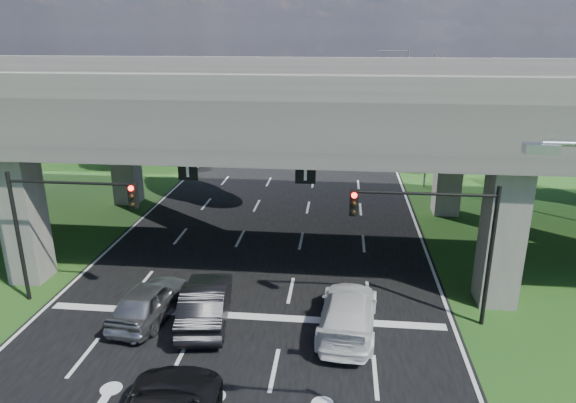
% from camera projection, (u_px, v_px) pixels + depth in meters
% --- Properties ---
extents(ground, '(160.00, 160.00, 0.00)m').
position_uv_depth(ground, '(225.00, 367.00, 18.64)').
color(ground, '#1D4C18').
rests_on(ground, ground).
extents(road, '(18.00, 120.00, 0.03)m').
position_uv_depth(road, '(265.00, 254.00, 28.07)').
color(road, black).
rests_on(road, ground).
extents(overpass, '(80.00, 15.00, 10.00)m').
position_uv_depth(overpass, '(269.00, 104.00, 27.46)').
color(overpass, '#3E3B38').
rests_on(overpass, ground).
extents(warehouse, '(20.00, 10.00, 4.00)m').
position_uv_depth(warehouse, '(54.00, 128.00, 53.61)').
color(warehouse, '#9E9E99').
rests_on(warehouse, ground).
extents(signal_right, '(5.76, 0.54, 6.00)m').
position_uv_depth(signal_right, '(437.00, 229.00, 20.26)').
color(signal_right, black).
rests_on(signal_right, ground).
extents(signal_left, '(5.76, 0.54, 6.00)m').
position_uv_depth(signal_left, '(61.00, 215.00, 21.81)').
color(signal_left, black).
rests_on(signal_left, ground).
extents(streetlight_far, '(3.38, 0.25, 10.00)m').
position_uv_depth(streetlight_far, '(425.00, 112.00, 38.44)').
color(streetlight_far, gray).
rests_on(streetlight_far, ground).
extents(streetlight_beyond, '(3.38, 0.25, 10.00)m').
position_uv_depth(streetlight_beyond, '(402.00, 89.00, 53.54)').
color(streetlight_beyond, gray).
rests_on(streetlight_beyond, ground).
extents(tree_left_near, '(4.50, 4.50, 7.80)m').
position_uv_depth(tree_left_near, '(128.00, 116.00, 43.04)').
color(tree_left_near, black).
rests_on(tree_left_near, ground).
extents(tree_left_mid, '(3.91, 3.90, 6.76)m').
position_uv_depth(tree_left_mid, '(132.00, 110.00, 51.09)').
color(tree_left_mid, black).
rests_on(tree_left_mid, ground).
extents(tree_left_far, '(4.80, 4.80, 8.32)m').
position_uv_depth(tree_left_far, '(193.00, 91.00, 57.94)').
color(tree_left_far, black).
rests_on(tree_left_far, ground).
extents(tree_right_near, '(4.20, 4.20, 7.28)m').
position_uv_depth(tree_right_near, '(453.00, 122.00, 42.35)').
color(tree_right_near, black).
rests_on(tree_right_near, ground).
extents(tree_right_mid, '(3.91, 3.90, 6.76)m').
position_uv_depth(tree_right_mid, '(468.00, 112.00, 49.70)').
color(tree_right_mid, black).
rests_on(tree_right_mid, ground).
extents(tree_right_far, '(4.50, 4.50, 7.80)m').
position_uv_depth(tree_right_far, '(415.00, 95.00, 57.45)').
color(tree_right_far, black).
rests_on(tree_right_far, ground).
extents(car_silver, '(2.43, 4.90, 1.60)m').
position_uv_depth(car_silver, '(149.00, 300.00, 21.59)').
color(car_silver, '#A2A4AA').
rests_on(car_silver, road).
extents(car_dark, '(2.50, 5.40, 1.71)m').
position_uv_depth(car_dark, '(206.00, 302.00, 21.33)').
color(car_dark, black).
rests_on(car_dark, road).
extents(car_white, '(2.66, 5.67, 1.60)m').
position_uv_depth(car_white, '(348.00, 313.00, 20.67)').
color(car_white, silver).
rests_on(car_white, road).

